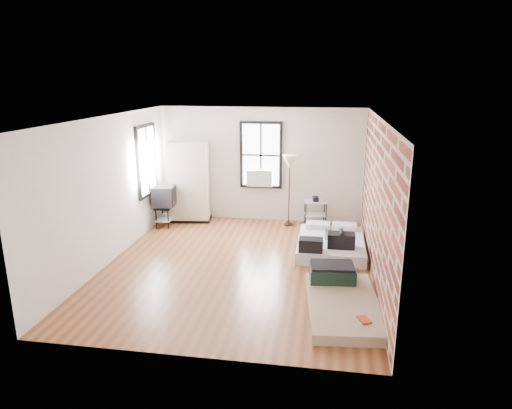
% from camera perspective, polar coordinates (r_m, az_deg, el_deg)
% --- Properties ---
extents(ground, '(6.00, 6.00, 0.00)m').
position_cam_1_polar(ground, '(8.83, -2.26, -7.62)').
color(ground, brown).
rests_on(ground, ground).
extents(room_shell, '(5.02, 6.02, 2.80)m').
position_cam_1_polar(room_shell, '(8.61, -0.40, 3.92)').
color(room_shell, silver).
rests_on(room_shell, ground).
extents(mattress_main, '(1.35, 1.83, 0.59)m').
position_cam_1_polar(mattress_main, '(9.61, 9.29, -4.80)').
color(mattress_main, white).
rests_on(mattress_main, ground).
extents(mattress_bare, '(1.27, 2.14, 0.44)m').
position_cam_1_polar(mattress_bare, '(7.48, 10.51, -11.27)').
color(mattress_bare, tan).
rests_on(mattress_bare, ground).
extents(wardrobe, '(1.07, 0.70, 1.99)m').
position_cam_1_polar(wardrobe, '(11.40, -8.37, 2.84)').
color(wardrobe, black).
rests_on(wardrobe, ground).
extents(side_table, '(0.60, 0.50, 0.72)m').
position_cam_1_polar(side_table, '(11.09, 7.44, -0.16)').
color(side_table, black).
rests_on(side_table, ground).
extents(floor_lamp, '(0.37, 0.37, 1.72)m').
position_cam_1_polar(floor_lamp, '(10.83, 4.24, 4.90)').
color(floor_lamp, '#321C10').
rests_on(floor_lamp, ground).
extents(tv_stand, '(0.54, 0.73, 0.99)m').
position_cam_1_polar(tv_stand, '(11.15, -11.36, 0.89)').
color(tv_stand, black).
rests_on(tv_stand, ground).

